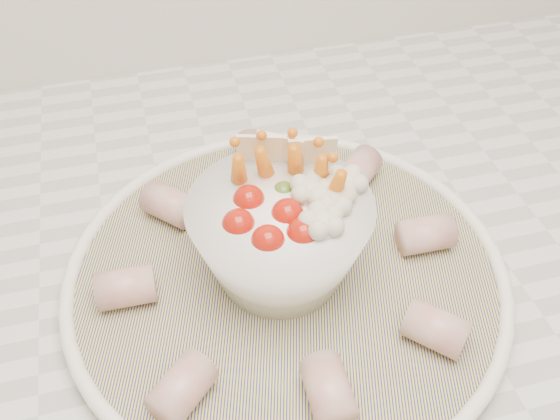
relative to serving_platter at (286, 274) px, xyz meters
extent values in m
cube|color=silver|center=(0.14, 0.07, -0.03)|extent=(2.04, 0.62, 0.04)
cylinder|color=navy|center=(0.00, 0.00, 0.00)|extent=(0.46, 0.46, 0.01)
torus|color=white|center=(0.00, 0.00, 0.00)|extent=(0.37, 0.37, 0.01)
sphere|color=#AC170B|center=(-0.04, -0.01, 0.08)|extent=(0.03, 0.03, 0.03)
sphere|color=#AC170B|center=(-0.02, -0.03, 0.08)|extent=(0.03, 0.03, 0.03)
sphere|color=#AC170B|center=(0.00, -0.03, 0.08)|extent=(0.03, 0.03, 0.03)
sphere|color=#AC170B|center=(-0.03, 0.02, 0.08)|extent=(0.03, 0.03, 0.03)
sphere|color=#AC170B|center=(0.00, -0.01, 0.08)|extent=(0.03, 0.03, 0.03)
sphere|color=#496B23|center=(0.00, 0.02, 0.07)|extent=(0.02, 0.02, 0.02)
cone|color=orange|center=(-0.01, 0.04, 0.09)|extent=(0.03, 0.04, 0.06)
cone|color=orange|center=(0.02, 0.04, 0.09)|extent=(0.03, 0.04, 0.06)
cone|color=orange|center=(0.03, 0.02, 0.09)|extent=(0.03, 0.04, 0.06)
cone|color=orange|center=(-0.03, 0.04, 0.09)|extent=(0.02, 0.04, 0.06)
cone|color=orange|center=(0.04, 0.00, 0.09)|extent=(0.02, 0.03, 0.06)
sphere|color=beige|center=(0.03, -0.01, 0.08)|extent=(0.03, 0.03, 0.03)
sphere|color=beige|center=(0.02, -0.03, 0.08)|extent=(0.03, 0.03, 0.03)
sphere|color=beige|center=(0.05, 0.01, 0.08)|extent=(0.03, 0.03, 0.03)
sphere|color=beige|center=(0.02, 0.01, 0.08)|extent=(0.03, 0.03, 0.03)
cube|color=#F9EDC1|center=(0.01, 0.05, 0.09)|extent=(0.04, 0.03, 0.04)
cube|color=#F9EDC1|center=(0.03, 0.04, 0.09)|extent=(0.04, 0.02, 0.04)
cube|color=#F9EDC1|center=(-0.01, 0.06, 0.09)|extent=(0.04, 0.02, 0.04)
cylinder|color=#B15751|center=(0.12, 0.00, 0.02)|extent=(0.05, 0.03, 0.03)
cylinder|color=#B15751|center=(0.09, 0.09, 0.02)|extent=(0.05, 0.05, 0.03)
cylinder|color=#B15751|center=(0.00, 0.14, 0.02)|extent=(0.03, 0.05, 0.03)
cylinder|color=#B15751|center=(-0.08, 0.09, 0.02)|extent=(0.05, 0.05, 0.03)
cylinder|color=#B15751|center=(-0.13, 0.00, 0.02)|extent=(0.05, 0.03, 0.03)
cylinder|color=#B15751|center=(-0.10, -0.09, 0.02)|extent=(0.05, 0.05, 0.03)
cylinder|color=#B15751|center=(0.00, -0.12, 0.02)|extent=(0.03, 0.05, 0.03)
cylinder|color=#B15751|center=(0.09, -0.09, 0.02)|extent=(0.05, 0.05, 0.03)
camera|label=1|loc=(-0.09, -0.32, 0.41)|focal=40.00mm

